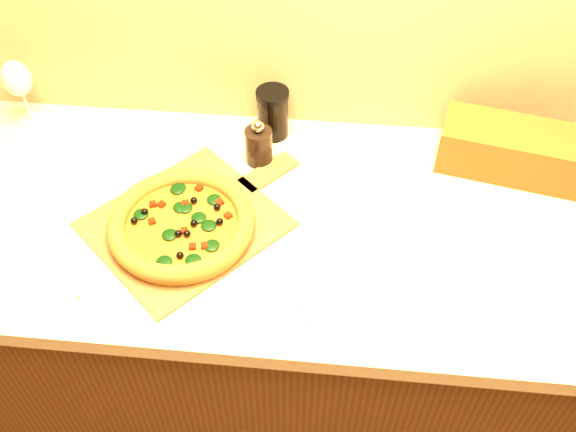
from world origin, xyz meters
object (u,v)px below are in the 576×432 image
object	(u,v)px
rolling_pin	(518,143)
dark_jar	(273,113)
pepper_grinder	(259,145)
pizza_peel	(191,221)
wine_glass	(17,80)
pizza	(182,224)

from	to	relation	value
rolling_pin	dark_jar	bearing A→B (deg)	179.69
pepper_grinder	dark_jar	world-z (taller)	dark_jar
pepper_grinder	dark_jar	bearing A→B (deg)	77.70
pizza_peel	wine_glass	size ratio (longest dim) A/B	2.87
pepper_grinder	rolling_pin	bearing A→B (deg)	8.97
pizza	dark_jar	distance (m)	0.37
wine_glass	rolling_pin	bearing A→B (deg)	0.29
pizza_peel	rolling_pin	size ratio (longest dim) A/B	1.53
pepper_grinder	rolling_pin	size ratio (longest dim) A/B	0.37
dark_jar	wine_glass	bearing A→B (deg)	-179.14
pizza_peel	dark_jar	bearing A→B (deg)	107.07
wine_glass	pepper_grinder	bearing A→B (deg)	-8.70
pizza_peel	rolling_pin	world-z (taller)	rolling_pin
wine_glass	dark_jar	xyz separation A→B (m)	(0.60, 0.01, -0.06)
pizza_peel	wine_glass	world-z (taller)	wine_glass
pizza_peel	pizza	distance (m)	0.04
pizza	pepper_grinder	distance (m)	0.27
pizza	dark_jar	size ratio (longest dim) A/B	2.45
pepper_grinder	rolling_pin	xyz separation A→B (m)	(0.60, 0.09, -0.03)
pizza	wine_glass	world-z (taller)	wine_glass
pizza	wine_glass	size ratio (longest dim) A/B	1.80
pizza	wine_glass	xyz separation A→B (m)	(-0.45, 0.32, 0.09)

